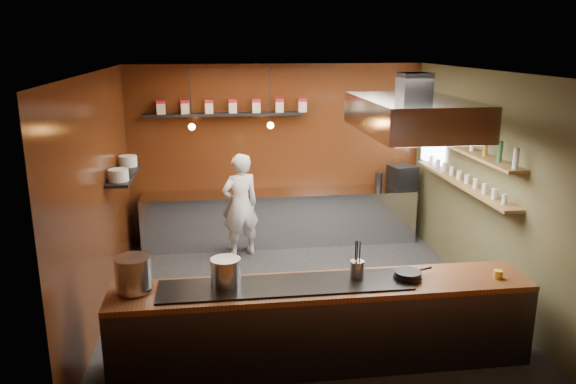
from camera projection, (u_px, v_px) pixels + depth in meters
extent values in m
plane|color=black|center=(299.00, 297.00, 7.60)|extent=(5.00, 5.00, 0.00)
plane|color=#3D190B|center=(278.00, 153.00, 9.60)|extent=(5.00, 0.00, 5.00)
plane|color=#3D190B|center=(99.00, 198.00, 6.89)|extent=(0.00, 5.00, 5.00)
plane|color=#4A472A|center=(484.00, 184.00, 7.53)|extent=(0.00, 5.00, 5.00)
plane|color=silver|center=(301.00, 72.00, 6.82)|extent=(5.00, 5.00, 0.00)
plane|color=white|center=(434.00, 135.00, 9.05)|extent=(0.00, 1.00, 1.00)
cube|color=silver|center=(280.00, 217.00, 9.56)|extent=(4.60, 0.65, 0.90)
cube|color=#38383D|center=(323.00, 326.00, 5.96)|extent=(4.40, 0.70, 0.86)
cube|color=brown|center=(323.00, 287.00, 5.84)|extent=(4.40, 0.72, 0.06)
cube|color=black|center=(285.00, 285.00, 5.78)|extent=(2.60, 0.55, 0.02)
cube|color=black|center=(224.00, 114.00, 9.17)|extent=(2.60, 0.26, 0.04)
cube|color=black|center=(124.00, 175.00, 7.85)|extent=(0.30, 1.40, 0.04)
cube|color=brown|center=(465.00, 150.00, 7.69)|extent=(0.26, 2.80, 0.04)
cube|color=brown|center=(463.00, 183.00, 7.81)|extent=(0.26, 2.80, 0.04)
cube|color=#38383D|center=(414.00, 86.00, 6.64)|extent=(0.35, 0.35, 0.30)
cube|color=silver|center=(412.00, 115.00, 6.73)|extent=(1.20, 2.00, 0.40)
cube|color=white|center=(411.00, 132.00, 6.79)|extent=(1.00, 1.80, 0.02)
cylinder|color=black|center=(190.00, 97.00, 8.38)|extent=(0.01, 0.01, 0.90)
sphere|color=orange|center=(192.00, 127.00, 8.50)|extent=(0.10, 0.10, 0.10)
cylinder|color=black|center=(270.00, 96.00, 8.54)|extent=(0.01, 0.01, 0.90)
sphere|color=orange|center=(271.00, 125.00, 8.65)|extent=(0.10, 0.10, 0.10)
cube|color=beige|center=(161.00, 109.00, 9.01)|extent=(0.13, 0.13, 0.17)
cube|color=#AB1526|center=(161.00, 102.00, 8.98)|extent=(0.13, 0.13, 0.05)
cube|color=beige|center=(185.00, 108.00, 9.06)|extent=(0.13, 0.13, 0.17)
cube|color=#AB1526|center=(185.00, 102.00, 9.03)|extent=(0.13, 0.13, 0.05)
cube|color=beige|center=(209.00, 108.00, 9.11)|extent=(0.13, 0.13, 0.17)
cube|color=#AB1526|center=(209.00, 101.00, 9.08)|extent=(0.13, 0.13, 0.05)
cube|color=beige|center=(233.00, 108.00, 9.16)|extent=(0.13, 0.13, 0.17)
cube|color=#AB1526|center=(233.00, 101.00, 9.13)|extent=(0.14, 0.13, 0.05)
cube|color=beige|center=(256.00, 107.00, 9.21)|extent=(0.13, 0.13, 0.17)
cube|color=#AB1526|center=(256.00, 101.00, 9.18)|extent=(0.14, 0.13, 0.05)
cube|color=beige|center=(279.00, 107.00, 9.26)|extent=(0.13, 0.13, 0.17)
cube|color=#AB1526|center=(279.00, 100.00, 9.23)|extent=(0.14, 0.13, 0.05)
cube|color=beige|center=(302.00, 107.00, 9.31)|extent=(0.13, 0.13, 0.17)
cube|color=#AB1526|center=(302.00, 100.00, 9.28)|extent=(0.14, 0.13, 0.05)
cylinder|color=silver|center=(119.00, 175.00, 7.39)|extent=(0.26, 0.26, 0.16)
cylinder|color=silver|center=(128.00, 161.00, 8.26)|extent=(0.26, 0.26, 0.16)
cylinder|color=silver|center=(516.00, 159.00, 6.41)|extent=(0.06, 0.06, 0.24)
cylinder|color=#2D5933|center=(500.00, 153.00, 6.76)|extent=(0.06, 0.06, 0.24)
cylinder|color=#8C601E|center=(485.00, 147.00, 7.12)|extent=(0.06, 0.06, 0.24)
cylinder|color=silver|center=(472.00, 142.00, 7.47)|extent=(0.06, 0.06, 0.24)
cylinder|color=#2D5933|center=(460.00, 137.00, 7.83)|extent=(0.06, 0.06, 0.24)
cylinder|color=#8C601E|center=(449.00, 133.00, 8.18)|extent=(0.06, 0.06, 0.24)
cylinder|color=silver|center=(440.00, 129.00, 8.54)|extent=(0.06, 0.06, 0.24)
cylinder|color=#2D5933|center=(430.00, 126.00, 8.89)|extent=(0.06, 0.06, 0.24)
cylinder|color=silver|center=(505.00, 199.00, 6.69)|extent=(0.07, 0.07, 0.13)
cylinder|color=silver|center=(494.00, 194.00, 6.93)|extent=(0.07, 0.07, 0.13)
cylinder|color=silver|center=(485.00, 188.00, 7.18)|extent=(0.07, 0.07, 0.13)
cylinder|color=silver|center=(476.00, 184.00, 7.42)|extent=(0.07, 0.07, 0.13)
cylinder|color=silver|center=(467.00, 179.00, 7.67)|extent=(0.07, 0.07, 0.13)
cylinder|color=silver|center=(459.00, 175.00, 7.91)|extent=(0.07, 0.07, 0.13)
cylinder|color=silver|center=(452.00, 171.00, 8.15)|extent=(0.07, 0.07, 0.13)
cylinder|color=silver|center=(445.00, 167.00, 8.40)|extent=(0.07, 0.07, 0.13)
cylinder|color=silver|center=(438.00, 163.00, 8.64)|extent=(0.07, 0.07, 0.13)
cylinder|color=silver|center=(432.00, 160.00, 8.89)|extent=(0.07, 0.07, 0.13)
cylinder|color=#B9BBC0|center=(133.00, 274.00, 5.59)|extent=(0.47, 0.47, 0.35)
cylinder|color=silver|center=(226.00, 272.00, 5.72)|extent=(0.40, 0.40, 0.29)
cylinder|color=#B4B6BB|center=(357.00, 269.00, 5.91)|extent=(0.15, 0.15, 0.19)
cylinder|color=black|center=(408.00, 276.00, 5.92)|extent=(0.30, 0.30, 0.04)
cylinder|color=black|center=(408.00, 273.00, 5.91)|extent=(0.28, 0.28, 0.04)
cylinder|color=black|center=(425.00, 269.00, 6.01)|extent=(0.18, 0.09, 0.02)
cylinder|color=yellow|center=(498.00, 274.00, 5.96)|extent=(0.12, 0.12, 0.09)
cube|color=black|center=(402.00, 177.00, 9.60)|extent=(0.49, 0.47, 0.41)
imported|color=white|center=(240.00, 205.00, 8.90)|extent=(0.71, 0.59, 1.68)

